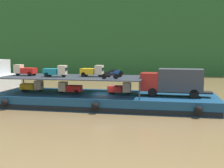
{
  "coord_description": "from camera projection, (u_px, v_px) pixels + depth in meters",
  "views": [
    {
      "loc": [
        7.27,
        -32.62,
        6.65
      ],
      "look_at": [
        1.0,
        0.0,
        2.7
      ],
      "focal_mm": 45.54,
      "sensor_mm": 36.0,
      "label": 1
    }
  ],
  "objects": [
    {
      "name": "ground_plane",
      "position": [
        104.0,
        106.0,
        33.96
      ],
      "size": [
        400.0,
        400.0,
        0.0
      ],
      "primitive_type": "plane",
      "color": "brown"
    },
    {
      "name": "hillside_far_bank",
      "position": [
        145.0,
        11.0,
        91.04
      ],
      "size": [
        137.44,
        36.52,
        34.2
      ],
      "color": "#235628",
      "rests_on": "ground"
    },
    {
      "name": "cargo_barge",
      "position": [
        104.0,
        100.0,
        33.84
      ],
      "size": [
        26.1,
        8.53,
        1.5
      ],
      "color": "navy",
      "rests_on": "ground"
    },
    {
      "name": "covered_lorry",
      "position": [
        173.0,
        81.0,
        31.81
      ],
      "size": [
        7.93,
        2.57,
        3.1
      ],
      "color": "maroon",
      "rests_on": "cargo_barge"
    },
    {
      "name": "cargo_rack",
      "position": [
        73.0,
        77.0,
        34.27
      ],
      "size": [
        16.9,
        7.1,
        2.0
      ],
      "color": "#2D333D",
      "rests_on": "cargo_barge"
    },
    {
      "name": "mini_truck_lower_stern",
      "position": [
        32.0,
        86.0,
        35.65
      ],
      "size": [
        2.79,
        1.29,
        1.38
      ],
      "color": "gold",
      "rests_on": "cargo_barge"
    },
    {
      "name": "mini_truck_lower_aft",
      "position": [
        70.0,
        88.0,
        33.95
      ],
      "size": [
        2.76,
        1.24,
        1.38
      ],
      "color": "red",
      "rests_on": "cargo_barge"
    },
    {
      "name": "mini_truck_lower_mid",
      "position": [
        120.0,
        88.0,
        33.46
      ],
      "size": [
        2.74,
        1.21,
        1.38
      ],
      "color": "red",
      "rests_on": "cargo_barge"
    },
    {
      "name": "mini_truck_upper_stern",
      "position": [
        25.0,
        70.0,
        35.47
      ],
      "size": [
        2.78,
        1.28,
        1.38
      ],
      "color": "red",
      "rests_on": "cargo_rack"
    },
    {
      "name": "mini_truck_upper_mid",
      "position": [
        56.0,
        71.0,
        33.84
      ],
      "size": [
        2.78,
        1.28,
        1.38
      ],
      "color": "teal",
      "rests_on": "cargo_rack"
    },
    {
      "name": "mini_truck_upper_fore",
      "position": [
        92.0,
        71.0,
        34.04
      ],
      "size": [
        2.79,
        1.28,
        1.38
      ],
      "color": "gold",
      "rests_on": "cargo_rack"
    },
    {
      "name": "motorcycle_upper_port",
      "position": [
        110.0,
        75.0,
        31.2
      ],
      "size": [
        1.9,
        0.55,
        0.87
      ],
      "color": "black",
      "rests_on": "cargo_rack"
    },
    {
      "name": "motorcycle_upper_centre",
      "position": [
        114.0,
        74.0,
        33.27
      ],
      "size": [
        1.9,
        0.55,
        0.87
      ],
      "color": "black",
      "rests_on": "cargo_rack"
    },
    {
      "name": "motorcycle_upper_stbd",
      "position": [
        115.0,
        72.0,
        35.38
      ],
      "size": [
        1.9,
        0.55,
        0.87
      ],
      "color": "black",
      "rests_on": "cargo_rack"
    }
  ]
}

